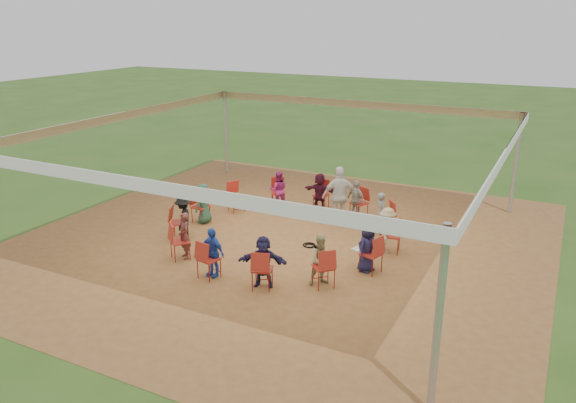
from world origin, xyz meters
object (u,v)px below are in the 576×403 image
at_px(chair_12, 324,267).
at_px(chair_9, 180,242).
at_px(chair_10, 209,259).
at_px(person_seated_6, 204,203).
at_px(person_seated_11, 322,260).
at_px(chair_2, 385,217).
at_px(chair_11, 262,269).
at_px(chair_1, 392,236).
at_px(person_seated_8, 184,236).
at_px(person_seated_0, 367,248).
at_px(person_seated_5, 278,190).
at_px(person_seated_10, 263,261).
at_px(chair_3, 359,203).
at_px(cable_coil, 309,245).
at_px(chair_7, 201,207).
at_px(chair_4, 321,195).
at_px(laptop, 361,247).
at_px(person_seated_2, 381,213).
at_px(standing_person, 340,196).
at_px(chair_0, 371,254).
at_px(person_seated_7, 183,218).
at_px(person_seated_4, 320,192).
at_px(person_seated_9, 212,252).
at_px(person_seated_3, 356,200).
at_px(chair_5, 278,193).
at_px(chair_8, 179,223).
at_px(person_seated_1, 387,230).
at_px(chair_6, 236,197).

bearing_deg(chair_12, chair_9, 138.46).
relative_size(chair_10, chair_12, 1.00).
bearing_deg(person_seated_6, person_seated_11, 69.23).
bearing_deg(chair_9, person_seated_11, 42.97).
relative_size(chair_2, chair_11, 1.00).
bearing_deg(chair_1, person_seated_8, 110.29).
distance_m(chair_1, person_seated_0, 1.30).
xyz_separation_m(chair_1, person_seated_0, (-0.19, -1.28, 0.13)).
distance_m(person_seated_5, person_seated_10, 5.24).
height_order(chair_3, chair_9, same).
height_order(chair_1, cable_coil, chair_1).
distance_m(chair_3, chair_7, 4.55).
height_order(chair_4, laptop, chair_4).
distance_m(chair_3, person_seated_5, 2.52).
height_order(chair_9, chair_12, same).
height_order(chair_12, person_seated_2, person_seated_2).
xyz_separation_m(chair_10, cable_coil, (1.24, 2.67, -0.43)).
bearing_deg(person_seated_6, person_seated_5, 152.31).
distance_m(person_seated_5, standing_person, 2.27).
xyz_separation_m(chair_12, person_seated_8, (-3.58, -0.13, 0.13)).
xyz_separation_m(chair_0, person_seated_7, (-5.05, -0.27, 0.13)).
xyz_separation_m(chair_3, chair_10, (-1.62, -5.24, 0.00)).
height_order(chair_7, person_seated_4, person_seated_4).
height_order(chair_7, person_seated_11, person_seated_11).
height_order(chair_0, person_seated_8, person_seated_8).
bearing_deg(person_seated_5, person_seated_9, 69.23).
bearing_deg(person_seated_5, person_seated_2, 138.46).
relative_size(chair_7, person_seated_4, 0.78).
xyz_separation_m(chair_9, person_seated_3, (2.78, 4.59, 0.13)).
distance_m(chair_2, person_seated_0, 2.52).
height_order(chair_12, person_seated_7, person_seated_7).
xyz_separation_m(chair_9, person_seated_6, (-0.94, 2.33, 0.13)).
relative_size(chair_9, chair_10, 1.00).
bearing_deg(person_seated_3, chair_5, 25.27).
height_order(person_seated_7, standing_person, standing_person).
height_order(person_seated_0, person_seated_9, same).
xyz_separation_m(person_seated_7, laptop, (4.78, 0.35, -0.02)).
bearing_deg(person_seated_8, standing_person, 95.46).
relative_size(chair_2, person_seated_5, 0.78).
bearing_deg(cable_coil, person_seated_10, -88.92).
bearing_deg(chair_11, chair_9, 152.31).
bearing_deg(chair_8, person_seated_0, 69.71).
bearing_deg(chair_11, chair_7, 124.62).
distance_m(chair_7, person_seated_1, 5.37).
bearing_deg(person_seated_0, person_seated_6, 96.92).
bearing_deg(person_seated_11, laptop, 20.93).
bearing_deg(chair_2, person_seated_7, 83.23).
xyz_separation_m(chair_6, person_seated_8, (0.74, -3.51, 0.13)).
relative_size(person_seated_4, laptop, 2.78).
height_order(chair_10, person_seated_8, person_seated_8).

